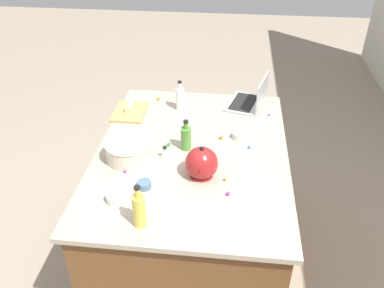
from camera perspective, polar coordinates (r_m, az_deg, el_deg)
The scene contains 23 objects.
ground_plane at distance 2.99m, azimuth 0.00°, elevation -15.30°, with size 12.00×12.00×0.00m, color gray.
island_counter at distance 2.66m, azimuth 0.00°, elevation -8.94°, with size 1.52×1.12×0.90m.
laptop at distance 2.86m, azimuth 8.31°, elevation 6.20°, with size 0.36×0.30×0.22m.
mixing_bowl_large at distance 2.31m, azimuth -9.04°, elevation -0.82°, with size 0.27×0.27×0.12m.
bottle_olive at distance 2.36m, azimuth -0.87°, elevation 0.89°, with size 0.06×0.06×0.19m.
bottle_vinegar at distance 2.77m, azimuth -1.72°, elevation 6.52°, with size 0.06×0.06×0.21m.
bottle_oil at distance 1.87m, azimuth -7.52°, elevation -9.23°, with size 0.06×0.06×0.23m.
kettle at distance 2.15m, azimuth 1.36°, elevation -2.79°, with size 0.21×0.18×0.20m.
cutting_board at distance 2.79m, azimuth -8.85°, elevation 4.51°, with size 0.28×0.21×0.02m, color tan.
butter_stick_left at distance 2.79m, azimuth -8.80°, elevation 5.20°, with size 0.11×0.04×0.04m, color #F4E58C.
ramekin_small at distance 2.12m, azimuth -6.80°, elevation -5.74°, with size 0.07×0.07×0.04m, color slate.
ramekin_medium at distance 2.50m, azimuth 6.71°, elevation 1.24°, with size 0.08×0.08×0.04m, color beige.
ramekin_wide at distance 2.05m, azimuth -10.79°, elevation -7.47°, with size 0.09×0.09×0.05m, color white.
kitchen_timer at distance 2.31m, azimuth -3.87°, elevation -1.24°, with size 0.07×0.07×0.08m.
candy_0 at distance 2.93m, azimuth -4.82°, elevation 6.42°, with size 0.02×0.02×0.02m, color orange.
candy_1 at distance 2.77m, azimuth 10.84°, elevation 4.09°, with size 0.02×0.02×0.02m, color #CC3399.
candy_2 at distance 2.54m, azimuth -0.75°, elevation 1.76°, with size 0.02×0.02×0.02m, color green.
candy_3 at distance 2.42m, azimuth -3.33°, elevation -0.02°, with size 0.02×0.02×0.02m, color green.
candy_4 at distance 2.49m, azimuth 4.16°, elevation 0.93°, with size 0.02×0.02×0.02m, color orange.
candy_5 at distance 2.42m, azimuth 8.13°, elevation -0.43°, with size 0.02×0.02×0.02m, color blue.
candy_6 at distance 2.07m, azimuth 5.14°, elevation -7.02°, with size 0.02×0.02×0.02m, color #CC3399.
candy_7 at distance 2.24m, azimuth -9.49°, elevation -3.85°, with size 0.02×0.02×0.02m, color #CC3399.
candy_8 at distance 2.16m, azimuth 4.69°, elevation -4.98°, with size 0.02×0.02×0.02m, color orange.
Camera 1 is at (1.94, 0.22, 2.26)m, focal length 37.57 mm.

